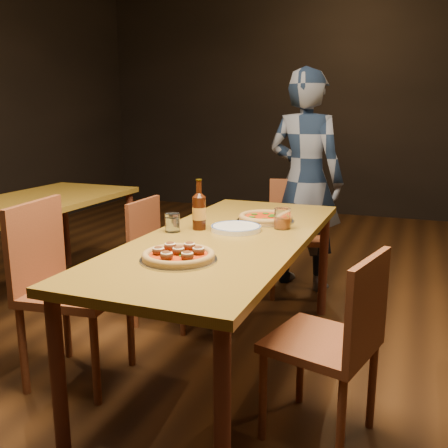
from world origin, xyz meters
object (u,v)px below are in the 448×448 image
(table_left, at_px, (14,214))
(pizza_meatball, at_px, (179,255))
(pizza_margherita, at_px, (265,218))
(amber_glass, at_px, (282,219))
(chair_main_e, at_px, (321,341))
(plate_stack, at_px, (236,228))
(water_glass, at_px, (172,223))
(chair_end, at_px, (297,236))
(chair_main_nw, at_px, (76,290))
(chair_main_sw, at_px, (170,260))
(table_main, at_px, (227,249))
(beer_bottle, at_px, (199,212))
(diner, at_px, (305,181))

(table_left, distance_m, pizza_meatball, 1.84)
(pizza_margherita, xyz_separation_m, amber_glass, (0.14, -0.14, 0.03))
(chair_main_e, distance_m, pizza_margherita, 0.97)
(pizza_meatball, bearing_deg, plate_stack, 85.89)
(chair_main_e, xyz_separation_m, water_glass, (-0.87, 0.35, 0.37))
(chair_end, height_order, amber_glass, chair_end)
(chair_main_nw, xyz_separation_m, chair_main_sw, (0.10, 0.83, -0.06))
(table_left, bearing_deg, plate_stack, -6.19)
(chair_main_nw, distance_m, pizza_meatball, 0.71)
(chair_main_nw, distance_m, plate_stack, 0.88)
(chair_end, xyz_separation_m, pizza_margherita, (0.01, -0.90, 0.32))
(table_main, xyz_separation_m, table_left, (-1.70, 0.30, 0.00))
(chair_main_e, xyz_separation_m, pizza_margherita, (-0.48, 0.78, 0.34))
(chair_main_nw, relative_size, pizza_meatball, 2.93)
(beer_bottle, relative_size, diner, 0.16)
(table_main, height_order, chair_end, chair_end)
(chair_main_e, relative_size, pizza_margherita, 2.62)
(chair_end, relative_size, pizza_meatball, 2.69)
(chair_main_sw, distance_m, water_glass, 0.67)
(table_left, distance_m, amber_glass, 1.93)
(table_main, distance_m, pizza_meatball, 0.50)
(chair_main_nw, xyz_separation_m, plate_stack, (0.68, 0.49, 0.27))
(table_left, bearing_deg, diner, 33.67)
(table_main, height_order, beer_bottle, beer_bottle)
(water_glass, bearing_deg, pizza_margherita, 47.71)
(pizza_meatball, xyz_separation_m, diner, (0.12, 1.97, 0.07))
(chair_main_e, distance_m, chair_end, 1.75)
(table_left, distance_m, water_glass, 1.44)
(pizza_margherita, height_order, plate_stack, pizza_margherita)
(pizza_margherita, relative_size, plate_stack, 1.23)
(chair_main_nw, distance_m, diner, 2.04)
(chair_main_nw, bearing_deg, pizza_meatball, -106.98)
(chair_main_sw, bearing_deg, chair_main_nw, 173.01)
(pizza_margherita, height_order, diner, diner)
(chair_main_nw, bearing_deg, plate_stack, -61.16)
(plate_stack, bearing_deg, pizza_margherita, 73.67)
(amber_glass, bearing_deg, pizza_meatball, -109.67)
(chair_main_sw, distance_m, beer_bottle, 0.69)
(chair_main_e, xyz_separation_m, pizza_meatball, (-0.61, -0.10, 0.34))
(pizza_margherita, relative_size, amber_glass, 2.97)
(chair_end, height_order, water_glass, chair_end)
(chair_main_sw, distance_m, plate_stack, 0.75)
(chair_end, bearing_deg, table_main, -110.14)
(diner, bearing_deg, beer_bottle, 93.07)
(table_left, xyz_separation_m, beer_bottle, (1.51, -0.23, 0.17))
(chair_end, xyz_separation_m, amber_glass, (0.15, -1.04, 0.36))
(chair_main_nw, xyz_separation_m, pizza_meatball, (0.64, -0.11, 0.28))
(pizza_meatball, distance_m, beer_bottle, 0.58)
(chair_main_nw, xyz_separation_m, water_glass, (0.38, 0.35, 0.31))
(chair_main_e, bearing_deg, chair_main_sw, -112.10)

